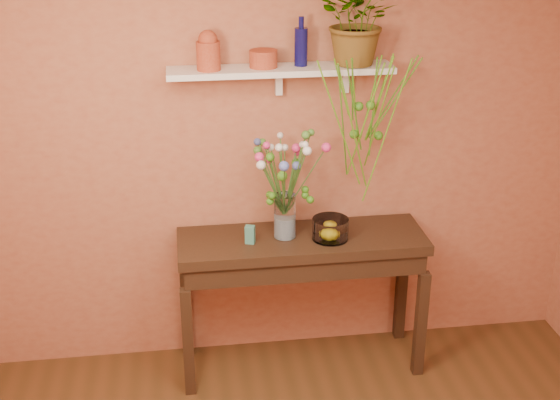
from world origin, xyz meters
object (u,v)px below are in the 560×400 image
(glass_vase, at_px, (285,219))
(bouquet, at_px, (285,164))
(terracotta_jug, at_px, (208,51))
(spider_plant, at_px, (359,20))
(sideboard, at_px, (302,256))
(glass_bowl, at_px, (330,230))
(blue_bottle, at_px, (301,46))

(glass_vase, relative_size, bouquet, 0.46)
(terracotta_jug, bearing_deg, spider_plant, 1.69)
(sideboard, bearing_deg, bouquet, -175.16)
(glass_vase, bearing_deg, sideboard, -8.50)
(terracotta_jug, bearing_deg, glass_bowl, -13.45)
(bouquet, bearing_deg, glass_bowl, -9.07)
(sideboard, height_order, bouquet, bouquet)
(terracotta_jug, xyz_separation_m, glass_vase, (0.42, -0.10, -1.01))
(spider_plant, bearing_deg, blue_bottle, 177.33)
(blue_bottle, relative_size, glass_bowl, 1.27)
(spider_plant, xyz_separation_m, bouquet, (-0.44, -0.15, -0.79))
(sideboard, xyz_separation_m, blue_bottle, (0.01, 0.15, 1.27))
(blue_bottle, distance_m, spider_plant, 0.36)
(bouquet, distance_m, glass_bowl, 0.50)
(glass_bowl, bearing_deg, blue_bottle, 127.42)
(glass_vase, distance_m, bouquet, 0.37)
(glass_vase, xyz_separation_m, glass_bowl, (0.27, -0.07, -0.06))
(sideboard, xyz_separation_m, bouquet, (-0.11, -0.01, 0.62))
(sideboard, distance_m, blue_bottle, 1.27)
(glass_vase, height_order, bouquet, bouquet)
(glass_vase, bearing_deg, glass_bowl, -14.21)
(blue_bottle, distance_m, glass_vase, 1.03)
(terracotta_jug, distance_m, spider_plant, 0.87)
(spider_plant, xyz_separation_m, glass_vase, (-0.44, -0.12, -1.16))
(blue_bottle, height_order, bouquet, blue_bottle)
(sideboard, distance_m, terracotta_jug, 1.37)
(sideboard, bearing_deg, glass_vase, 171.50)
(spider_plant, height_order, bouquet, spider_plant)
(blue_bottle, bearing_deg, terracotta_jug, -175.60)
(sideboard, distance_m, spider_plant, 1.45)
(bouquet, bearing_deg, terracotta_jug, 163.80)
(sideboard, relative_size, terracotta_jug, 6.75)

